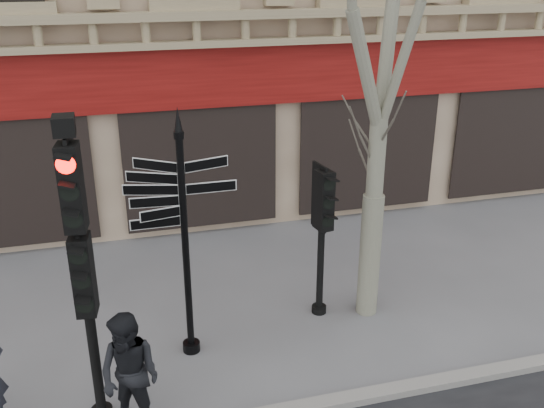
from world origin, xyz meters
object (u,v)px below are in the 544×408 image
at_px(fingerpost, 182,196).
at_px(traffic_signal_secondary, 322,216).
at_px(traffic_signal_main, 79,242).
at_px(pedestrian_b, 130,376).

relative_size(fingerpost, traffic_signal_secondary, 1.49).
distance_m(fingerpost, traffic_signal_main, 1.86).
height_order(fingerpost, traffic_signal_secondary, fingerpost).
relative_size(traffic_signal_secondary, pedestrian_b, 1.51).
bearing_deg(traffic_signal_main, fingerpost, 47.42).
distance_m(fingerpost, pedestrian_b, 2.60).
distance_m(fingerpost, traffic_signal_secondary, 2.57).
distance_m(traffic_signal_secondary, pedestrian_b, 4.11).
distance_m(traffic_signal_main, traffic_signal_secondary, 4.26).
height_order(traffic_signal_secondary, pedestrian_b, traffic_signal_secondary).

